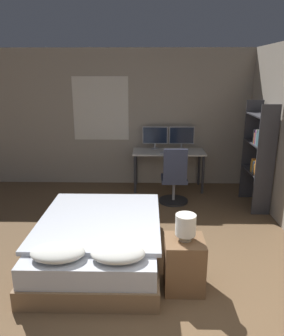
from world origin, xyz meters
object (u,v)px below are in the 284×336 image
(bedside_lamp, at_px, (186,225))
(desk, at_px, (169,156))
(computer_mouse, at_px, (183,153))
(office_chair, at_px, (174,182))
(keyboard, at_px, (169,153))
(bed, at_px, (99,241))
(monitor_right, at_px, (182,136))
(bookshelf, at_px, (260,152))
(nightstand, at_px, (184,264))
(monitor_left, at_px, (155,136))

(bedside_lamp, relative_size, desk, 0.20)
(computer_mouse, height_order, office_chair, office_chair)
(desk, height_order, keyboard, keyboard)
(computer_mouse, bearing_deg, office_chair, -110.00)
(bedside_lamp, distance_m, computer_mouse, 2.96)
(bedside_lamp, distance_m, office_chair, 2.41)
(bed, bearing_deg, bedside_lamp, -28.39)
(computer_mouse, bearing_deg, monitor_right, 90.30)
(office_chair, distance_m, bookshelf, 1.52)
(bed, height_order, bedside_lamp, bedside_lamp)
(desk, distance_m, keyboard, 0.23)
(desk, relative_size, computer_mouse, 19.90)
(nightstand, bearing_deg, monitor_right, 85.41)
(desk, xyz_separation_m, monitor_left, (-0.26, 0.20, 0.36))
(bed, xyz_separation_m, nightstand, (0.99, -0.53, 0.03))
(monitor_right, bearing_deg, computer_mouse, -89.70)
(bed, distance_m, computer_mouse, 2.77)
(nightstand, height_order, monitor_left, monitor_left)
(keyboard, relative_size, office_chair, 0.34)
(bedside_lamp, xyz_separation_m, monitor_right, (0.27, 3.34, 0.29))
(keyboard, xyz_separation_m, office_chair, (0.06, -0.56, -0.38))
(bed, distance_m, bookshelf, 3.07)
(desk, height_order, bookshelf, bookshelf)
(bed, bearing_deg, desk, 69.16)
(nightstand, xyz_separation_m, bedside_lamp, (-0.00, 0.00, 0.46))
(desk, bearing_deg, bookshelf, -32.00)
(bed, xyz_separation_m, desk, (0.99, 2.61, 0.42))
(bed, relative_size, keyboard, 5.60)
(desk, bearing_deg, bedside_lamp, -90.08)
(bed, relative_size, desk, 1.41)
(nightstand, bearing_deg, monitor_left, 94.44)
(desk, height_order, monitor_right, monitor_right)
(monitor_left, height_order, office_chair, monitor_left)
(monitor_left, relative_size, computer_mouse, 7.13)
(bookshelf, bearing_deg, keyboard, 153.94)
(bed, height_order, monitor_left, monitor_left)
(nightstand, height_order, keyboard, keyboard)
(monitor_left, height_order, computer_mouse, monitor_left)
(keyboard, xyz_separation_m, bookshelf, (1.45, -0.71, 0.20))
(nightstand, distance_m, monitor_left, 3.43)
(nightstand, distance_m, bedside_lamp, 0.46)
(nightstand, bearing_deg, computer_mouse, 84.76)
(nightstand, height_order, monitor_right, monitor_right)
(bedside_lamp, bearing_deg, keyboard, 89.91)
(monitor_right, bearing_deg, office_chair, -101.86)
(office_chair, bearing_deg, desk, 94.78)
(bed, xyz_separation_m, bookshelf, (2.44, 1.70, 0.73))
(bed, height_order, bookshelf, bookshelf)
(monitor_left, xyz_separation_m, computer_mouse, (0.53, -0.40, -0.24))
(monitor_right, xyz_separation_m, office_chair, (-0.20, -0.96, -0.63))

